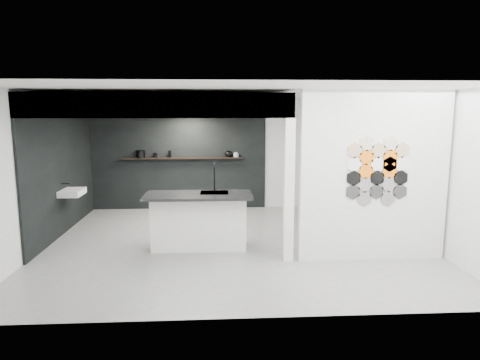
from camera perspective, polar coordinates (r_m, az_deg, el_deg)
name	(u,v)px	position (r m, az deg, el deg)	size (l,w,h in m)	color
floor	(236,243)	(8.18, -0.58, -8.36)	(7.00, 6.00, 0.01)	slate
partition_panel	(374,176)	(7.35, 17.41, 0.46)	(2.45, 0.15, 2.80)	silver
bay_clad_back	(178,163)	(10.87, -8.23, 2.31)	(4.40, 0.04, 2.35)	black
bay_clad_left	(63,175)	(9.40, -22.54, 0.63)	(0.04, 4.00, 2.35)	black
bulkhead	(169,106)	(8.84, -9.51, 9.65)	(4.40, 4.00, 0.40)	silver
corner_column	(289,191)	(7.01, 6.52, -1.44)	(0.16, 0.16, 2.35)	silver
fascia_beam	(156,105)	(6.93, -11.19, 9.75)	(4.40, 0.16, 0.40)	silver
wall_basin	(72,192)	(9.19, -21.47, -1.54)	(0.40, 0.60, 0.12)	silver
display_shelf	(182,158)	(10.75, -7.76, 2.91)	(3.00, 0.15, 0.04)	black
kitchen_island	(199,220)	(7.79, -5.47, -5.30)	(1.91, 0.86, 1.53)	silver
stockpot	(141,154)	(10.86, -13.10, 3.41)	(0.22, 0.22, 0.18)	black
kettle	(229,154)	(10.71, -1.54, 3.51)	(0.19, 0.19, 0.16)	black
glass_bowl	(236,155)	(10.72, -0.54, 3.35)	(0.14, 0.14, 0.10)	gray
glass_vase	(236,155)	(10.72, -0.54, 3.41)	(0.09, 0.09, 0.12)	gray
bottle_dark	(170,154)	(10.76, -9.34, 3.46)	(0.07, 0.07, 0.17)	black
utensil_cup	(155,155)	(10.81, -11.25, 3.25)	(0.09, 0.09, 0.11)	black
hex_tile_cluster	(378,171)	(7.26, 17.93, 1.18)	(1.04, 0.02, 1.16)	#2D2D2D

